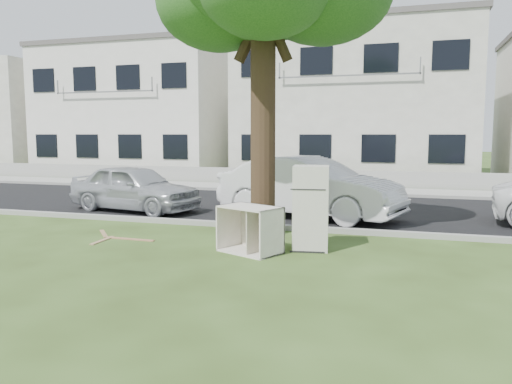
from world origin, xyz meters
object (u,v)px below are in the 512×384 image
(cabinet, at_px, (250,229))
(fridge, at_px, (311,208))
(car_center, at_px, (309,187))
(car_left, at_px, (135,188))

(cabinet, bearing_deg, fridge, 53.27)
(fridge, relative_size, cabinet, 1.44)
(car_center, bearing_deg, cabinet, -167.71)
(cabinet, distance_m, car_center, 4.25)
(cabinet, height_order, car_left, car_left)
(cabinet, bearing_deg, car_left, 165.29)
(fridge, bearing_deg, car_left, 141.85)
(car_left, bearing_deg, fridge, -108.53)
(fridge, relative_size, car_left, 0.41)
(fridge, distance_m, car_center, 3.73)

